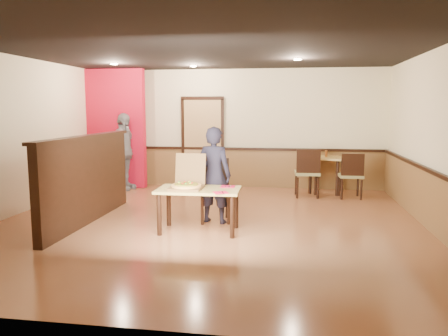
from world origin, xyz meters
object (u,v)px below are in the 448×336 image
object	(u,v)px
diner_chair	(215,187)
main_table	(199,195)
side_chair_left	(307,171)
condiment	(326,153)
passerby	(124,152)
pizza_box	(187,184)
side_chair_right	(351,174)
diner	(214,175)
side_table	(327,165)

from	to	relation	value
diner_chair	main_table	bearing A→B (deg)	-110.92
side_chair_left	condiment	world-z (taller)	side_chair_left
passerby	pizza_box	world-z (taller)	passerby
passerby	condiment	distance (m)	4.62
diner_chair	side_chair_right	size ratio (longest dim) A/B	1.08
side_chair_right	diner	world-z (taller)	diner
main_table	diner	bearing A→B (deg)	75.22
diner	passerby	bearing A→B (deg)	-32.54
passerby	condiment	world-z (taller)	passerby
side_chair_left	side_table	xyz separation A→B (m)	(0.45, 0.63, 0.06)
diner	pizza_box	size ratio (longest dim) A/B	2.80
diner_chair	diner	xyz separation A→B (m)	(0.02, -0.16, 0.23)
side_chair_right	diner	bearing A→B (deg)	41.19
diner_chair	side_chair_left	bearing A→B (deg)	42.07
diner_chair	side_chair_left	xyz separation A→B (m)	(1.61, 2.18, -0.00)
condiment	side_chair_left	bearing A→B (deg)	-122.36
main_table	condiment	world-z (taller)	condiment
diner_chair	condiment	xyz separation A→B (m)	(2.04, 2.86, 0.31)
main_table	pizza_box	distance (m)	0.25
side_chair_left	side_table	bearing A→B (deg)	-128.81
side_table	passerby	world-z (taller)	passerby
diner	condiment	size ratio (longest dim) A/B	11.02
side_chair_left	pizza_box	size ratio (longest dim) A/B	1.82
side_table	pizza_box	size ratio (longest dim) A/B	1.63
diner	pizza_box	bearing A→B (deg)	73.64
side_chair_left	passerby	xyz separation A→B (m)	(-4.17, 0.24, 0.32)
side_table	diner	world-z (taller)	diner
main_table	side_chair_left	xyz separation A→B (m)	(1.73, 2.91, 0.00)
side_chair_left	passerby	distance (m)	4.19
side_chair_left	side_chair_right	distance (m)	0.90
main_table	side_chair_right	bearing A→B (deg)	46.71
side_chair_left	main_table	bearing A→B (deg)	55.87
side_table	condiment	size ratio (longest dim) A/B	6.43
passerby	condiment	bearing A→B (deg)	-70.98
diner	diner_chair	bearing A→B (deg)	-71.17
main_table	pizza_box	world-z (taller)	pizza_box
main_table	side_table	distance (m)	4.15
main_table	condiment	xyz separation A→B (m)	(2.16, 3.59, 0.31)
side_chair_left	passerby	bearing A→B (deg)	-6.76
side_chair_left	condiment	distance (m)	0.86
diner_chair	side_chair_right	distance (m)	3.33
main_table	passerby	xyz separation A→B (m)	(-2.44, 3.15, 0.32)
diner_chair	side_table	world-z (taller)	diner_chair
diner_chair	diner	distance (m)	0.28
diner_chair	side_table	size ratio (longest dim) A/B	1.12
passerby	pizza_box	distance (m)	3.88
side_chair_right	condiment	world-z (taller)	side_chair_right
diner_chair	condiment	distance (m)	3.53
side_chair_right	side_table	distance (m)	0.77
side_chair_left	diner	size ratio (longest dim) A/B	0.65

